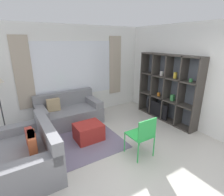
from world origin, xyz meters
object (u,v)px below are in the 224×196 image
ottoman (89,132)px  folding_chair (143,134)px  shelving_unit (167,89)px  couch_side (30,153)px  couch_main (69,113)px

ottoman → folding_chair: folding_chair is taller
shelving_unit → couch_side: shelving_unit is taller
couch_main → folding_chair: size_ratio=1.99×
shelving_unit → ottoman: shelving_unit is taller
shelving_unit → couch_side: 3.82m
couch_main → folding_chair: (0.75, -2.26, 0.21)m
ottoman → shelving_unit: bearing=-3.2°
couch_side → ottoman: 1.36m
couch_main → couch_side: bearing=-129.7°
couch_main → folding_chair: folding_chair is taller
ottoman → folding_chair: 1.35m
shelving_unit → ottoman: size_ratio=3.15×
couch_side → couch_main: bearing=140.3°
couch_main → couch_side: size_ratio=1.08×
shelving_unit → couch_main: shelving_unit is taller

